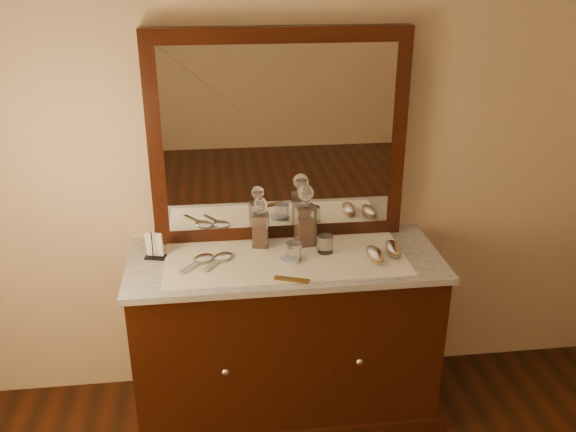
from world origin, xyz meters
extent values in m
plane|color=tan|center=(0.00, 2.25, 1.40)|extent=(4.50, 4.50, 0.00)
cube|color=black|center=(0.00, 1.96, 0.41)|extent=(1.40, 0.55, 0.82)
cube|color=black|center=(0.00, 1.96, 0.04)|extent=(1.46, 0.59, 0.08)
sphere|color=silver|center=(-0.30, 1.67, 0.45)|extent=(0.04, 0.04, 0.04)
sphere|color=silver|center=(0.30, 1.67, 0.45)|extent=(0.04, 0.04, 0.04)
cube|color=silver|center=(0.00, 1.96, 0.83)|extent=(1.44, 0.59, 0.03)
cube|color=black|center=(0.00, 2.20, 1.35)|extent=(1.20, 0.08, 1.00)
cube|color=white|center=(0.00, 2.17, 1.35)|extent=(1.06, 0.01, 0.86)
cube|color=white|center=(0.00, 1.94, 0.85)|extent=(1.10, 0.45, 0.00)
cylinder|color=white|center=(0.02, 1.91, 0.86)|extent=(0.09, 0.09, 0.02)
cube|color=brown|center=(0.00, 1.73, 0.86)|extent=(0.15, 0.08, 0.01)
cube|color=black|center=(-0.59, 2.03, 0.85)|extent=(0.11, 0.08, 0.01)
cylinder|color=black|center=(-0.60, 2.00, 0.92)|extent=(0.01, 0.01, 0.14)
cylinder|color=black|center=(-0.59, 2.06, 0.92)|extent=(0.01, 0.01, 0.14)
cube|color=white|center=(-0.59, 2.03, 0.92)|extent=(0.08, 0.05, 0.12)
cube|color=#923C15|center=(-0.10, 2.09, 0.91)|extent=(0.07, 0.07, 0.11)
cube|color=white|center=(-0.10, 2.09, 0.93)|extent=(0.09, 0.09, 0.16)
cylinder|color=white|center=(-0.10, 2.09, 1.03)|extent=(0.04, 0.04, 0.03)
sphere|color=white|center=(-0.10, 2.09, 1.07)|extent=(0.07, 0.07, 0.06)
cube|color=#923C15|center=(0.11, 2.08, 0.92)|extent=(0.08, 0.08, 0.13)
cube|color=white|center=(0.11, 2.08, 0.95)|extent=(0.10, 0.10, 0.19)
cylinder|color=white|center=(0.11, 2.08, 1.06)|extent=(0.04, 0.04, 0.03)
sphere|color=white|center=(0.11, 2.08, 1.12)|extent=(0.08, 0.08, 0.07)
ellipsoid|color=#A18162|center=(0.40, 1.88, 0.87)|extent=(0.08, 0.16, 0.02)
ellipsoid|color=silver|center=(0.40, 1.88, 0.89)|extent=(0.08, 0.16, 0.02)
ellipsoid|color=#A18162|center=(0.50, 1.93, 0.87)|extent=(0.08, 0.16, 0.02)
ellipsoid|color=silver|center=(0.50, 1.93, 0.88)|extent=(0.08, 0.16, 0.02)
ellipsoid|color=silver|center=(-0.37, 1.97, 0.86)|extent=(0.13, 0.14, 0.02)
cube|color=silver|center=(-0.43, 1.89, 0.86)|extent=(0.10, 0.12, 0.01)
ellipsoid|color=silver|center=(-0.28, 1.97, 0.86)|extent=(0.12, 0.13, 0.02)
cube|color=silver|center=(-0.33, 1.90, 0.86)|extent=(0.09, 0.12, 0.01)
cylinder|color=white|center=(0.04, 1.93, 0.90)|extent=(0.07, 0.07, 0.08)
cylinder|color=white|center=(0.19, 1.98, 0.90)|extent=(0.07, 0.07, 0.08)
camera|label=1|loc=(-0.30, -0.54, 2.13)|focal=38.15mm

